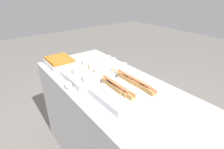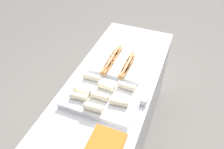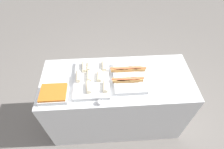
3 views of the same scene
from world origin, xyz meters
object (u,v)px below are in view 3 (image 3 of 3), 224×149
at_px(tray_hotdogs, 129,76).
at_px(tray_wraps, 92,78).
at_px(serving_spoon_near, 98,103).
at_px(tray_side_front, 54,94).

distance_m(tray_hotdogs, tray_wraps, 0.40).
height_order(tray_hotdogs, tray_wraps, tray_wraps).
bearing_deg(serving_spoon_near, tray_hotdogs, 42.48).
bearing_deg(serving_spoon_near, tray_side_front, 164.46).
bearing_deg(tray_wraps, tray_side_front, -153.81).
xyz_separation_m(tray_wraps, serving_spoon_near, (0.06, -0.31, -0.01)).
bearing_deg(tray_wraps, tray_hotdogs, -0.19).
distance_m(tray_wraps, tray_side_front, 0.43).
height_order(tray_hotdogs, serving_spoon_near, tray_hotdogs).
relative_size(tray_hotdogs, tray_wraps, 0.84).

